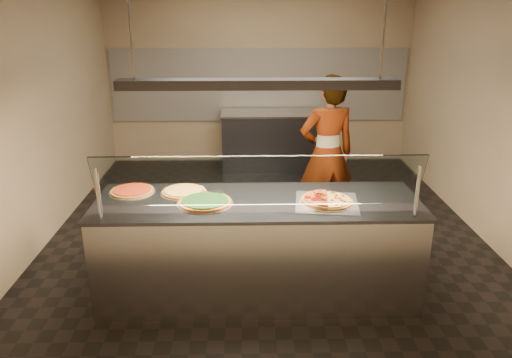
{
  "coord_description": "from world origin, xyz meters",
  "views": [
    {
      "loc": [
        -0.24,
        -5.37,
        2.56
      ],
      "look_at": [
        -0.14,
        -0.97,
        1.02
      ],
      "focal_mm": 35.0,
      "sensor_mm": 36.0,
      "label": 1
    }
  ],
  "objects_px": {
    "perforated_tray": "(327,202)",
    "heat_lamp_housing": "(258,84)",
    "pizza_spinach": "(205,202)",
    "worker": "(327,154)",
    "pizza_cheese": "(184,191)",
    "pizza_spatula": "(209,190)",
    "serving_counter": "(258,247)",
    "pizza_tomato": "(132,190)",
    "prep_table": "(270,140)",
    "half_pizza_pepperoni": "(315,199)",
    "half_pizza_sausage": "(339,200)",
    "sneeze_guard": "(259,182)"
  },
  "relations": [
    {
      "from": "heat_lamp_housing",
      "to": "prep_table",
      "type": "bearing_deg",
      "value": 85.52
    },
    {
      "from": "half_pizza_pepperoni",
      "to": "pizza_spatula",
      "type": "relative_size",
      "value": 1.95
    },
    {
      "from": "pizza_tomato",
      "to": "serving_counter",
      "type": "bearing_deg",
      "value": -11.49
    },
    {
      "from": "sneeze_guard",
      "to": "half_pizza_sausage",
      "type": "height_order",
      "value": "sneeze_guard"
    },
    {
      "from": "perforated_tray",
      "to": "worker",
      "type": "distance_m",
      "value": 1.55
    },
    {
      "from": "worker",
      "to": "heat_lamp_housing",
      "type": "xyz_separation_m",
      "value": [
        -0.84,
        -1.46,
        1.03
      ]
    },
    {
      "from": "perforated_tray",
      "to": "prep_table",
      "type": "relative_size",
      "value": 0.38
    },
    {
      "from": "half_pizza_sausage",
      "to": "pizza_spinach",
      "type": "xyz_separation_m",
      "value": [
        -1.17,
        0.01,
        -0.01
      ]
    },
    {
      "from": "half_pizza_pepperoni",
      "to": "heat_lamp_housing",
      "type": "height_order",
      "value": "heat_lamp_housing"
    },
    {
      "from": "half_pizza_sausage",
      "to": "heat_lamp_housing",
      "type": "relative_size",
      "value": 0.2
    },
    {
      "from": "serving_counter",
      "to": "prep_table",
      "type": "xyz_separation_m",
      "value": [
        0.3,
        3.83,
        0.0
      ]
    },
    {
      "from": "sneeze_guard",
      "to": "worker",
      "type": "height_order",
      "value": "worker"
    },
    {
      "from": "pizza_cheese",
      "to": "pizza_spatula",
      "type": "height_order",
      "value": "pizza_spatula"
    },
    {
      "from": "pizza_spatula",
      "to": "sneeze_guard",
      "type": "bearing_deg",
      "value": -50.31
    },
    {
      "from": "pizza_spatula",
      "to": "prep_table",
      "type": "bearing_deg",
      "value": 78.52
    },
    {
      "from": "serving_counter",
      "to": "half_pizza_sausage",
      "type": "xyz_separation_m",
      "value": [
        0.71,
        -0.08,
        0.49
      ]
    },
    {
      "from": "worker",
      "to": "half_pizza_sausage",
      "type": "bearing_deg",
      "value": 71.25
    },
    {
      "from": "pizza_spinach",
      "to": "worker",
      "type": "bearing_deg",
      "value": 49.45
    },
    {
      "from": "pizza_cheese",
      "to": "worker",
      "type": "relative_size",
      "value": 0.23
    },
    {
      "from": "half_pizza_sausage",
      "to": "pizza_spinach",
      "type": "bearing_deg",
      "value": 179.58
    },
    {
      "from": "half_pizza_sausage",
      "to": "pizza_spinach",
      "type": "distance_m",
      "value": 1.17
    },
    {
      "from": "perforated_tray",
      "to": "half_pizza_sausage",
      "type": "height_order",
      "value": "half_pizza_sausage"
    },
    {
      "from": "half_pizza_sausage",
      "to": "pizza_cheese",
      "type": "relative_size",
      "value": 1.1
    },
    {
      "from": "pizza_spinach",
      "to": "half_pizza_sausage",
      "type": "bearing_deg",
      "value": -0.42
    },
    {
      "from": "pizza_cheese",
      "to": "sneeze_guard",
      "type": "bearing_deg",
      "value": -39.11
    },
    {
      "from": "pizza_spatula",
      "to": "prep_table",
      "type": "distance_m",
      "value": 3.75
    },
    {
      "from": "perforated_tray",
      "to": "half_pizza_sausage",
      "type": "xyz_separation_m",
      "value": [
        0.11,
        -0.0,
        0.02
      ]
    },
    {
      "from": "prep_table",
      "to": "half_pizza_pepperoni",
      "type": "bearing_deg",
      "value": -87.18
    },
    {
      "from": "pizza_spinach",
      "to": "heat_lamp_housing",
      "type": "bearing_deg",
      "value": 8.39
    },
    {
      "from": "perforated_tray",
      "to": "heat_lamp_housing",
      "type": "bearing_deg",
      "value": 172.8
    },
    {
      "from": "prep_table",
      "to": "pizza_tomato",
      "type": "bearing_deg",
      "value": -111.97
    },
    {
      "from": "perforated_tray",
      "to": "half_pizza_pepperoni",
      "type": "bearing_deg",
      "value": 179.82
    },
    {
      "from": "pizza_spinach",
      "to": "prep_table",
      "type": "relative_size",
      "value": 0.31
    },
    {
      "from": "serving_counter",
      "to": "pizza_tomato",
      "type": "bearing_deg",
      "value": 168.51
    },
    {
      "from": "pizza_spinach",
      "to": "heat_lamp_housing",
      "type": "distance_m",
      "value": 1.11
    },
    {
      "from": "half_pizza_pepperoni",
      "to": "pizza_spatula",
      "type": "distance_m",
      "value": 0.97
    },
    {
      "from": "pizza_cheese",
      "to": "pizza_spatula",
      "type": "relative_size",
      "value": 1.76
    },
    {
      "from": "pizza_spinach",
      "to": "worker",
      "type": "height_order",
      "value": "worker"
    },
    {
      "from": "pizza_spinach",
      "to": "worker",
      "type": "xyz_separation_m",
      "value": [
        1.3,
        1.52,
        -0.03
      ]
    },
    {
      "from": "serving_counter",
      "to": "half_pizza_sausage",
      "type": "bearing_deg",
      "value": -6.16
    },
    {
      "from": "sneeze_guard",
      "to": "heat_lamp_housing",
      "type": "bearing_deg",
      "value": 90.0
    },
    {
      "from": "pizza_spatula",
      "to": "heat_lamp_housing",
      "type": "xyz_separation_m",
      "value": [
        0.44,
        -0.19,
        0.99
      ]
    },
    {
      "from": "serving_counter",
      "to": "pizza_cheese",
      "type": "bearing_deg",
      "value": 162.98
    },
    {
      "from": "perforated_tray",
      "to": "half_pizza_sausage",
      "type": "relative_size",
      "value": 1.28
    },
    {
      "from": "half_pizza_sausage",
      "to": "sneeze_guard",
      "type": "bearing_deg",
      "value": -159.38
    },
    {
      "from": "pizza_spinach",
      "to": "pizza_cheese",
      "type": "distance_m",
      "value": 0.35
    },
    {
      "from": "half_pizza_sausage",
      "to": "worker",
      "type": "xyz_separation_m",
      "value": [
        0.14,
        1.53,
        -0.04
      ]
    },
    {
      "from": "heat_lamp_housing",
      "to": "pizza_spatula",
      "type": "bearing_deg",
      "value": 156.96
    },
    {
      "from": "half_pizza_sausage",
      "to": "pizza_tomato",
      "type": "xyz_separation_m",
      "value": [
        -1.86,
        0.31,
        -0.01
      ]
    },
    {
      "from": "pizza_tomato",
      "to": "worker",
      "type": "relative_size",
      "value": 0.23
    }
  ]
}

